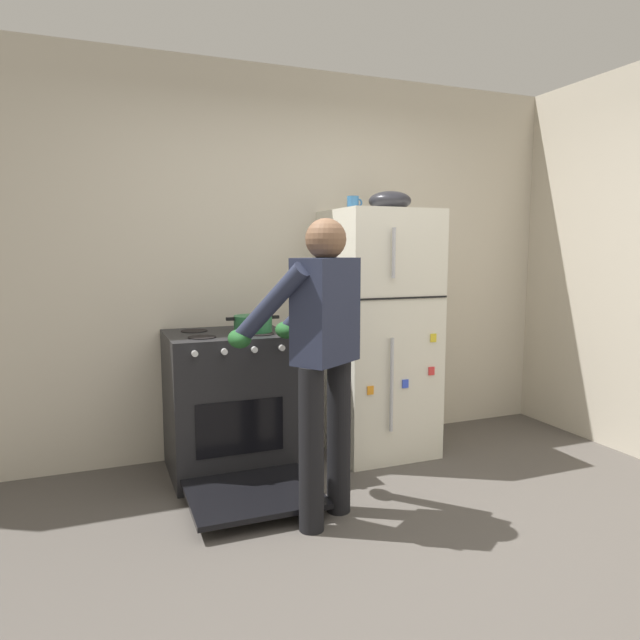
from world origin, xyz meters
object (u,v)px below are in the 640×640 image
Objects in this scene: mixing_bowl at (390,201)px; coffee_mug at (353,203)px; person_cook at (319,343)px; red_pot at (253,324)px; refrigerator at (378,333)px; stove_range at (229,405)px.

coffee_mug is at bearing 169.01° from mixing_bowl.
mixing_bowl reaches higher than person_cook.
person_cook is 14.28× the size of coffee_mug.
mixing_bowl is at bearing 44.50° from person_cook.
refrigerator is at bearing 3.08° from red_pot.
refrigerator is at bearing 47.28° from person_cook.
coffee_mug is (0.75, 0.10, 0.79)m from red_pot.
coffee_mug reaches higher than red_pot.
coffee_mug is (0.91, 0.07, 1.31)m from stove_range.
refrigerator reaches higher than person_cook.
stove_range is 0.55m from red_pot.
red_pot is 1.09m from coffee_mug.
refrigerator is 15.28× the size of coffee_mug.
refrigerator is at bearing -179.78° from mixing_bowl.
person_cook reaches higher than stove_range.
refrigerator is 1.16m from stove_range.
red_pot is at bearing -172.38° from coffee_mug.
person_cook is (-0.78, -0.85, 0.10)m from refrigerator.
refrigerator is 1.40× the size of stove_range.
refrigerator is at bearing -15.84° from coffee_mug.
mixing_bowl reaches higher than coffee_mug.
stove_range is at bearing -179.07° from refrigerator.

